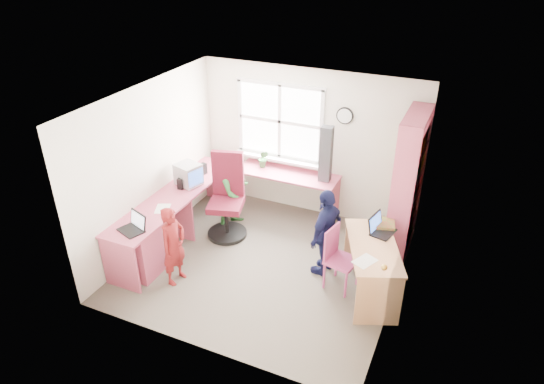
{
  "coord_description": "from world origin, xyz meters",
  "views": [
    {
      "loc": [
        2.34,
        -5.02,
        4.21
      ],
      "look_at": [
        0.0,
        0.25,
        1.05
      ],
      "focal_mm": 32.0,
      "sensor_mm": 36.0,
      "label": 1
    }
  ],
  "objects_px": {
    "bookshelf": "(407,189)",
    "swivel_chair": "(227,201)",
    "person_green": "(234,191)",
    "wooden_chair": "(338,256)",
    "potted_plant": "(263,159)",
    "person_navy": "(326,232)",
    "l_desk": "(173,227)",
    "right_desk": "(372,258)",
    "person_red": "(174,246)",
    "laptop_left": "(134,226)",
    "crt_monitor": "(188,175)",
    "laptop_right": "(380,228)",
    "cd_tower": "(326,154)"
  },
  "relations": [
    {
      "from": "bookshelf",
      "to": "swivel_chair",
      "type": "distance_m",
      "value": 2.64
    },
    {
      "from": "person_green",
      "to": "swivel_chair",
      "type": "bearing_deg",
      "value": -162.64
    },
    {
      "from": "bookshelf",
      "to": "wooden_chair",
      "type": "distance_m",
      "value": 1.44
    },
    {
      "from": "bookshelf",
      "to": "potted_plant",
      "type": "xyz_separation_m",
      "value": [
        -2.35,
        0.29,
        -0.1
      ]
    },
    {
      "from": "person_green",
      "to": "person_navy",
      "type": "xyz_separation_m",
      "value": [
        1.69,
        -0.58,
        0.04
      ]
    },
    {
      "from": "l_desk",
      "to": "person_navy",
      "type": "distance_m",
      "value": 2.18
    },
    {
      "from": "person_navy",
      "to": "potted_plant",
      "type": "bearing_deg",
      "value": -119.68
    },
    {
      "from": "right_desk",
      "to": "person_red",
      "type": "distance_m",
      "value": 2.56
    },
    {
      "from": "swivel_chair",
      "to": "laptop_left",
      "type": "height_order",
      "value": "swivel_chair"
    },
    {
      "from": "wooden_chair",
      "to": "crt_monitor",
      "type": "distance_m",
      "value": 2.6
    },
    {
      "from": "person_red",
      "to": "laptop_right",
      "type": "bearing_deg",
      "value": -58.05
    },
    {
      "from": "l_desk",
      "to": "person_navy",
      "type": "relative_size",
      "value": 2.32
    },
    {
      "from": "person_green",
      "to": "person_navy",
      "type": "height_order",
      "value": "person_navy"
    },
    {
      "from": "right_desk",
      "to": "bookshelf",
      "type": "distance_m",
      "value": 1.26
    },
    {
      "from": "bookshelf",
      "to": "crt_monitor",
      "type": "relative_size",
      "value": 4.98
    },
    {
      "from": "bookshelf",
      "to": "person_navy",
      "type": "xyz_separation_m",
      "value": [
        -0.84,
        -0.97,
        -0.37
      ]
    },
    {
      "from": "swivel_chair",
      "to": "right_desk",
      "type": "bearing_deg",
      "value": -28.11
    },
    {
      "from": "laptop_right",
      "to": "person_navy",
      "type": "xyz_separation_m",
      "value": [
        -0.67,
        -0.16,
        -0.15
      ]
    },
    {
      "from": "laptop_left",
      "to": "cd_tower",
      "type": "distance_m",
      "value": 2.99
    },
    {
      "from": "l_desk",
      "to": "swivel_chair",
      "type": "relative_size",
      "value": 2.25
    },
    {
      "from": "swivel_chair",
      "to": "person_navy",
      "type": "height_order",
      "value": "swivel_chair"
    },
    {
      "from": "laptop_right",
      "to": "cd_tower",
      "type": "height_order",
      "value": "cd_tower"
    },
    {
      "from": "cd_tower",
      "to": "swivel_chair",
      "type": "bearing_deg",
      "value": -145.87
    },
    {
      "from": "right_desk",
      "to": "bookshelf",
      "type": "xyz_separation_m",
      "value": [
        0.17,
        1.15,
        0.47
      ]
    },
    {
      "from": "bookshelf",
      "to": "laptop_right",
      "type": "xyz_separation_m",
      "value": [
        -0.17,
        -0.81,
        -0.22
      ]
    },
    {
      "from": "swivel_chair",
      "to": "cd_tower",
      "type": "distance_m",
      "value": 1.66
    },
    {
      "from": "laptop_left",
      "to": "person_red",
      "type": "relative_size",
      "value": 0.36
    },
    {
      "from": "cd_tower",
      "to": "laptop_left",
      "type": "bearing_deg",
      "value": -129.7
    },
    {
      "from": "l_desk",
      "to": "person_red",
      "type": "xyz_separation_m",
      "value": [
        0.36,
        -0.5,
        0.1
      ]
    },
    {
      "from": "bookshelf",
      "to": "crt_monitor",
      "type": "bearing_deg",
      "value": -166.79
    },
    {
      "from": "person_navy",
      "to": "laptop_left",
      "type": "bearing_deg",
      "value": -53.26
    },
    {
      "from": "wooden_chair",
      "to": "laptop_right",
      "type": "height_order",
      "value": "laptop_right"
    },
    {
      "from": "crt_monitor",
      "to": "laptop_left",
      "type": "bearing_deg",
      "value": -71.67
    },
    {
      "from": "potted_plant",
      "to": "cd_tower",
      "type": "bearing_deg",
      "value": -1.75
    },
    {
      "from": "cd_tower",
      "to": "person_red",
      "type": "distance_m",
      "value": 2.66
    },
    {
      "from": "wooden_chair",
      "to": "crt_monitor",
      "type": "xyz_separation_m",
      "value": [
        -2.52,
        0.46,
        0.45
      ]
    },
    {
      "from": "crt_monitor",
      "to": "laptop_left",
      "type": "distance_m",
      "value": 1.37
    },
    {
      "from": "swivel_chair",
      "to": "crt_monitor",
      "type": "bearing_deg",
      "value": 171.76
    },
    {
      "from": "wooden_chair",
      "to": "person_navy",
      "type": "xyz_separation_m",
      "value": [
        -0.24,
        0.22,
        0.17
      ]
    },
    {
      "from": "person_green",
      "to": "wooden_chair",
      "type": "bearing_deg",
      "value": -98.04
    },
    {
      "from": "l_desk",
      "to": "bookshelf",
      "type": "height_order",
      "value": "bookshelf"
    },
    {
      "from": "right_desk",
      "to": "potted_plant",
      "type": "relative_size",
      "value": 4.59
    },
    {
      "from": "swivel_chair",
      "to": "potted_plant",
      "type": "relative_size",
      "value": 4.34
    },
    {
      "from": "swivel_chair",
      "to": "person_navy",
      "type": "bearing_deg",
      "value": -26.83
    },
    {
      "from": "l_desk",
      "to": "person_navy",
      "type": "bearing_deg",
      "value": 13.33
    },
    {
      "from": "bookshelf",
      "to": "cd_tower",
      "type": "bearing_deg",
      "value": 168.79
    },
    {
      "from": "cd_tower",
      "to": "wooden_chair",
      "type": "bearing_deg",
      "value": -66.8
    },
    {
      "from": "laptop_right",
      "to": "potted_plant",
      "type": "height_order",
      "value": "potted_plant"
    },
    {
      "from": "swivel_chair",
      "to": "laptop_right",
      "type": "distance_m",
      "value": 2.37
    },
    {
      "from": "swivel_chair",
      "to": "person_navy",
      "type": "distance_m",
      "value": 1.71
    }
  ]
}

